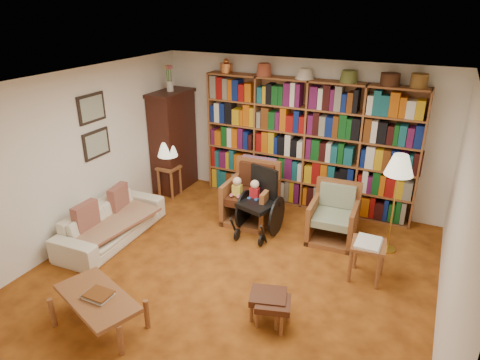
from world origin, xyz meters
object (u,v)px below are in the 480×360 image
Objects in this scene: wheelchair at (260,204)px; floor_lamp at (399,169)px; footstool_a at (268,299)px; side_table_lamp at (169,175)px; side_table_papers at (368,250)px; coffee_table at (97,300)px; armchair_sage at (334,218)px; armchair_leather at (253,196)px; footstool_b at (273,305)px; sofa at (111,223)px.

wheelchair is 2.08m from floor_lamp.
footstool_a is at bearing -115.91° from floor_lamp.
side_table_papers is (3.76, -1.06, 0.03)m from side_table_lamp.
floor_lamp is at bearing 48.76° from coffee_table.
coffee_table is at bearing -121.09° from armchair_sage.
floor_lamp is (2.17, -0.07, 0.87)m from armchair_leather.
armchair_sage is (1.37, -0.04, -0.07)m from armchair_leather.
side_table_papers is 1.20× the size of footstool_b.
footstool_b is (-0.13, -2.20, -0.06)m from armchair_sage.
side_table_lamp is 3.83m from footstool_b.
side_table_lamp is 0.38× the size of floor_lamp.
side_table_papers reaches higher than coffee_table.
footstool_b is (1.24, -2.23, -0.13)m from armchair_leather.
wheelchair is at bearing 162.47° from side_table_papers.
armchair_leather reaches higher than footstool_a.
coffee_table is (-2.65, -3.03, -0.90)m from floor_lamp.
wheelchair is at bearing -163.82° from armchair_sage.
footstool_a is (-0.21, -2.13, -0.05)m from armchair_sage.
wheelchair is 0.69× the size of floor_lamp.
armchair_sage is 2.14m from footstool_a.
coffee_table is at bearing -153.43° from footstool_b.
footstool_a is at bearing -95.67° from armchair_sage.
footstool_a is at bearing -64.20° from wheelchair.
wheelchair is at bearing 74.63° from coffee_table.
armchair_leather reaches higher than armchair_sage.
wheelchair is at bearing -61.08° from sofa.
armchair_leather reaches higher than footstool_b.
side_table_papers is at bearing -101.12° from floor_lamp.
side_table_papers reaches higher than footstool_a.
side_table_papers is at bearing -53.26° from armchair_sage.
armchair_sage is at bearing -3.55° from side_table_lamp.
side_table_lamp reaches higher than sofa.
sofa is at bearing 167.29° from footstool_a.
armchair_leather reaches higher than coffee_table.
coffee_table is at bearing -68.59° from side_table_lamp.
wheelchair reaches higher than side_table_lamp.
footstool_b is (-0.77, -1.33, -0.16)m from side_table_papers.
floor_lamp is 3.20× the size of footstool_b.
floor_lamp is at bearing -1.79° from armchair_leather.
coffee_table is (-2.49, -2.19, -0.06)m from side_table_papers.
footstool_a is 1.88m from coffee_table.
floor_lamp reaches higher than wheelchair.
armchair_sage is (3.12, -0.19, -0.07)m from side_table_lamp.
footstool_a is (0.88, -1.82, -0.18)m from wheelchair.
side_table_papers is 1.54m from footstool_a.
floor_lamp is at bearing -2.29° from armchair_sage.
side_table_lamp is 1.76m from armchair_leather.
footstool_a is at bearing -124.04° from side_table_papers.
armchair_leather is at bearing 128.02° from wheelchair.
side_table_papers is 0.47× the size of coffee_table.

